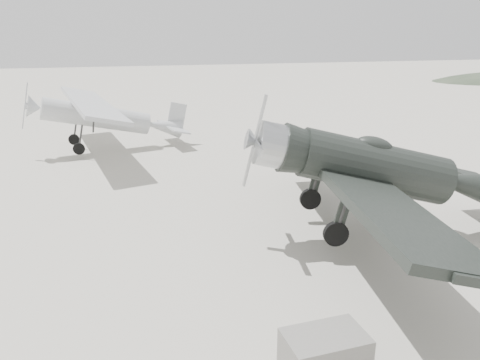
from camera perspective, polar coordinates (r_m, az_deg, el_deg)
The scene contains 4 objects.
ground at distance 14.36m, azimuth 2.33°, elevation -9.04°, with size 160.00×160.00×0.00m, color gray.
lowwing_monoplane at distance 15.46m, azimuth 17.49°, elevation 1.12°, with size 9.55×13.30×4.27m.
highwing_monoplane at distance 27.01m, azimuth -16.33°, elevation 7.90°, with size 8.71×12.21×3.45m.
equipment_block at distance 10.00m, azimuth 10.27°, elevation -19.96°, with size 1.62×1.01×0.81m, color slate.
Camera 1 is at (-3.93, -12.19, 6.48)m, focal length 35.00 mm.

